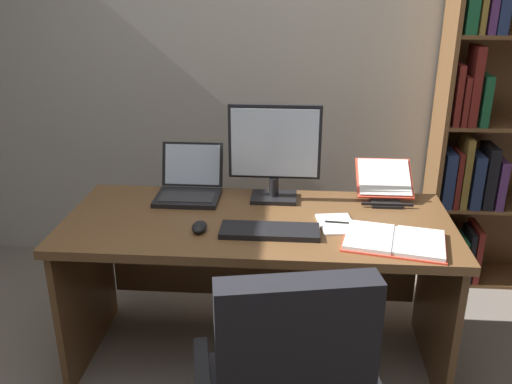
{
  "coord_description": "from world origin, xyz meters",
  "views": [
    {
      "loc": [
        0.18,
        -1.43,
        1.77
      ],
      "look_at": [
        0.01,
        0.75,
        0.9
      ],
      "focal_mm": 38.48,
      "sensor_mm": 36.0,
      "label": 1
    }
  ],
  "objects_px": {
    "desk": "(259,251)",
    "keyboard": "(270,231)",
    "monitor": "(275,154)",
    "computer_mouse": "(199,227)",
    "laptop": "(189,186)",
    "pen": "(341,222)",
    "notepad": "(336,224)",
    "open_binder": "(394,241)",
    "bookshelf": "(501,132)",
    "reading_stand_with_book": "(384,182)"
  },
  "relations": [
    {
      "from": "monitor",
      "to": "notepad",
      "type": "distance_m",
      "value": 0.46
    },
    {
      "from": "monitor",
      "to": "notepad",
      "type": "xyz_separation_m",
      "value": [
        0.29,
        -0.28,
        -0.23
      ]
    },
    {
      "from": "desk",
      "to": "notepad",
      "type": "relative_size",
      "value": 8.25
    },
    {
      "from": "computer_mouse",
      "to": "pen",
      "type": "xyz_separation_m",
      "value": [
        0.61,
        0.11,
        -0.01
      ]
    },
    {
      "from": "monitor",
      "to": "keyboard",
      "type": "xyz_separation_m",
      "value": [
        -0.0,
        -0.39,
        -0.22
      ]
    },
    {
      "from": "keyboard",
      "to": "pen",
      "type": "relative_size",
      "value": 3.0
    },
    {
      "from": "desk",
      "to": "laptop",
      "type": "relative_size",
      "value": 5.56
    },
    {
      "from": "reading_stand_with_book",
      "to": "notepad",
      "type": "xyz_separation_m",
      "value": [
        -0.25,
        -0.34,
        -0.07
      ]
    },
    {
      "from": "desk",
      "to": "computer_mouse",
      "type": "xyz_separation_m",
      "value": [
        -0.24,
        -0.22,
        0.22
      ]
    },
    {
      "from": "monitor",
      "to": "laptop",
      "type": "bearing_deg",
      "value": 179.08
    },
    {
      "from": "monitor",
      "to": "pen",
      "type": "bearing_deg",
      "value": -42.43
    },
    {
      "from": "keyboard",
      "to": "reading_stand_with_book",
      "type": "xyz_separation_m",
      "value": [
        0.53,
        0.45,
        0.07
      ]
    },
    {
      "from": "reading_stand_with_book",
      "to": "pen",
      "type": "bearing_deg",
      "value": -123.62
    },
    {
      "from": "laptop",
      "to": "notepad",
      "type": "bearing_deg",
      "value": -22.18
    },
    {
      "from": "monitor",
      "to": "keyboard",
      "type": "relative_size",
      "value": 1.11
    },
    {
      "from": "notepad",
      "to": "laptop",
      "type": "bearing_deg",
      "value": 157.82
    },
    {
      "from": "computer_mouse",
      "to": "open_binder",
      "type": "distance_m",
      "value": 0.81
    },
    {
      "from": "keyboard",
      "to": "notepad",
      "type": "bearing_deg",
      "value": 20.18
    },
    {
      "from": "desk",
      "to": "keyboard",
      "type": "distance_m",
      "value": 0.31
    },
    {
      "from": "desk",
      "to": "open_binder",
      "type": "height_order",
      "value": "open_binder"
    },
    {
      "from": "computer_mouse",
      "to": "open_binder",
      "type": "bearing_deg",
      "value": -3.53
    },
    {
      "from": "notepad",
      "to": "pen",
      "type": "height_order",
      "value": "pen"
    },
    {
      "from": "bookshelf",
      "to": "pen",
      "type": "relative_size",
      "value": 14.06
    },
    {
      "from": "pen",
      "to": "notepad",
      "type": "bearing_deg",
      "value": 180.0
    },
    {
      "from": "desk",
      "to": "notepad",
      "type": "distance_m",
      "value": 0.42
    },
    {
      "from": "reading_stand_with_book",
      "to": "keyboard",
      "type": "bearing_deg",
      "value": -140.01
    },
    {
      "from": "reading_stand_with_book",
      "to": "open_binder",
      "type": "relative_size",
      "value": 0.61
    },
    {
      "from": "laptop",
      "to": "pen",
      "type": "bearing_deg",
      "value": -21.62
    },
    {
      "from": "desk",
      "to": "bookshelf",
      "type": "xyz_separation_m",
      "value": [
        1.32,
        0.81,
        0.39
      ]
    },
    {
      "from": "desk",
      "to": "open_binder",
      "type": "bearing_deg",
      "value": -25.23
    },
    {
      "from": "open_binder",
      "to": "notepad",
      "type": "height_order",
      "value": "open_binder"
    },
    {
      "from": "monitor",
      "to": "open_binder",
      "type": "distance_m",
      "value": 0.71
    },
    {
      "from": "open_binder",
      "to": "pen",
      "type": "height_order",
      "value": "open_binder"
    },
    {
      "from": "bookshelf",
      "to": "computer_mouse",
      "type": "distance_m",
      "value": 1.87
    },
    {
      "from": "monitor",
      "to": "notepad",
      "type": "bearing_deg",
      "value": -44.36
    },
    {
      "from": "laptop",
      "to": "reading_stand_with_book",
      "type": "bearing_deg",
      "value": 3.39
    },
    {
      "from": "laptop",
      "to": "pen",
      "type": "height_order",
      "value": "laptop"
    },
    {
      "from": "desk",
      "to": "bookshelf",
      "type": "relative_size",
      "value": 0.88
    },
    {
      "from": "notepad",
      "to": "pen",
      "type": "bearing_deg",
      "value": 0.0
    },
    {
      "from": "reading_stand_with_book",
      "to": "pen",
      "type": "xyz_separation_m",
      "value": [
        -0.23,
        -0.34,
        -0.07
      ]
    },
    {
      "from": "bookshelf",
      "to": "computer_mouse",
      "type": "relative_size",
      "value": 18.92
    },
    {
      "from": "keyboard",
      "to": "reading_stand_with_book",
      "type": "bearing_deg",
      "value": 39.99
    },
    {
      "from": "monitor",
      "to": "laptop",
      "type": "xyz_separation_m",
      "value": [
        -0.42,
        0.01,
        -0.18
      ]
    },
    {
      "from": "desk",
      "to": "keyboard",
      "type": "xyz_separation_m",
      "value": [
        0.06,
        -0.22,
        0.21
      ]
    },
    {
      "from": "laptop",
      "to": "keyboard",
      "type": "distance_m",
      "value": 0.57
    },
    {
      "from": "desk",
      "to": "notepad",
      "type": "bearing_deg",
      "value": -18.23
    },
    {
      "from": "desk",
      "to": "keyboard",
      "type": "bearing_deg",
      "value": -74.3
    },
    {
      "from": "bookshelf",
      "to": "pen",
      "type": "bearing_deg",
      "value": -135.85
    },
    {
      "from": "computer_mouse",
      "to": "open_binder",
      "type": "height_order",
      "value": "computer_mouse"
    },
    {
      "from": "monitor",
      "to": "computer_mouse",
      "type": "xyz_separation_m",
      "value": [
        -0.3,
        -0.39,
        -0.21
      ]
    }
  ]
}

